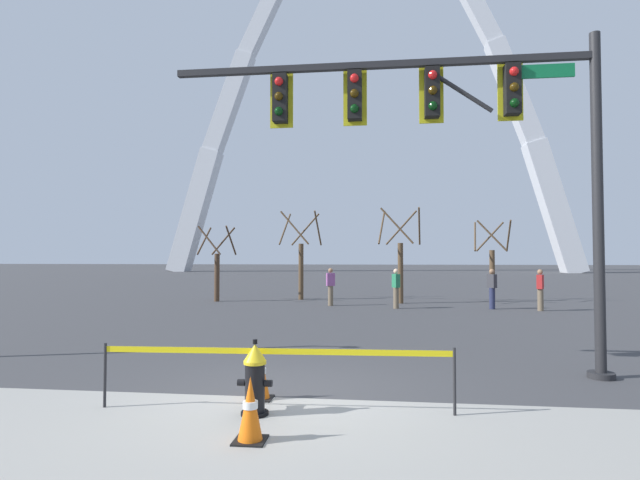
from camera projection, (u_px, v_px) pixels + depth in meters
ground_plane at (285, 395)px, 7.33m from camera, size 240.00×240.00×0.00m
fire_hydrant at (255, 379)px, 6.41m from camera, size 0.46×0.48×0.99m
caution_tape_barrier at (275, 366)px, 6.56m from camera, size 4.77×0.25×0.89m
traffic_cone_by_hydrant at (260, 375)px, 7.11m from camera, size 0.36×0.36×0.73m
traffic_cone_mid_sidewalk at (250, 410)px, 5.49m from camera, size 0.36×0.36×0.73m
traffic_signal_gantry at (456, 127)px, 8.78m from camera, size 7.82×0.44×6.00m
monument_arch at (367, 105)px, 65.94m from camera, size 55.23×2.62×51.44m
tree_far_left at (217, 268)px, 22.70m from camera, size 1.62×1.63×3.49m
tree_left_mid at (301, 260)px, 23.69m from camera, size 1.96×1.97×4.25m
tree_center_left at (400, 261)px, 21.77m from camera, size 1.94×1.96×4.22m
tree_center_right at (492, 266)px, 22.62m from camera, size 1.73×1.74×3.74m
pedestrian_walking_left at (492, 288)px, 19.35m from camera, size 0.36×0.39×1.59m
pedestrian_standing_center at (396, 288)px, 19.55m from camera, size 0.33×0.39×1.59m
pedestrian_walking_right at (540, 289)px, 18.72m from camera, size 0.34×0.39×1.59m
pedestrian_near_trees at (331, 286)px, 20.70m from camera, size 0.39×0.31×1.59m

